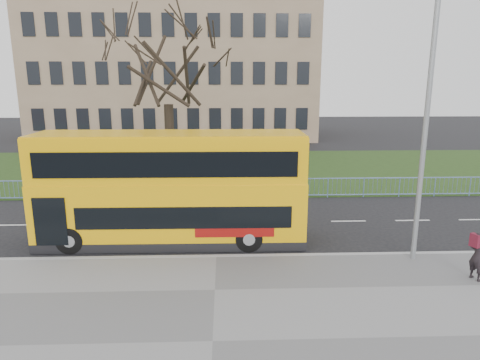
# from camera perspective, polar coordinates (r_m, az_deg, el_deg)

# --- Properties ---
(ground) EXTENTS (120.00, 120.00, 0.00)m
(ground) POSITION_cam_1_polar(r_m,az_deg,el_deg) (17.22, -3.08, -8.39)
(ground) COLOR black
(ground) RESTS_ON ground
(pavement) EXTENTS (80.00, 10.50, 0.12)m
(pavement) POSITION_cam_1_polar(r_m,az_deg,el_deg) (11.19, -3.67, -20.90)
(pavement) COLOR slate
(pavement) RESTS_ON ground
(kerb) EXTENTS (80.00, 0.20, 0.14)m
(kerb) POSITION_cam_1_polar(r_m,az_deg,el_deg) (15.76, -3.17, -10.23)
(kerb) COLOR #979799
(kerb) RESTS_ON ground
(grass_verge) EXTENTS (80.00, 15.40, 0.08)m
(grass_verge) POSITION_cam_1_polar(r_m,az_deg,el_deg) (30.96, -2.66, 1.44)
(grass_verge) COLOR #213814
(grass_verge) RESTS_ON ground
(guard_railing) EXTENTS (40.00, 0.12, 1.10)m
(guard_railing) POSITION_cam_1_polar(r_m,az_deg,el_deg) (23.34, -2.84, -1.17)
(guard_railing) COLOR #7190CA
(guard_railing) RESTS_ON ground
(bare_tree) EXTENTS (8.07, 8.07, 11.53)m
(bare_tree) POSITION_cam_1_polar(r_m,az_deg,el_deg) (26.23, -9.59, 11.94)
(bare_tree) COLOR black
(bare_tree) RESTS_ON grass_verge
(civic_building) EXTENTS (30.00, 15.00, 14.00)m
(civic_building) POSITION_cam_1_polar(r_m,az_deg,el_deg) (51.30, -8.29, 13.79)
(civic_building) COLOR #8B7058
(civic_building) RESTS_ON ground
(yellow_bus) EXTENTS (10.33, 2.57, 4.32)m
(yellow_bus) POSITION_cam_1_polar(r_m,az_deg,el_deg) (16.87, -9.17, -0.74)
(yellow_bus) COLOR #FBB50A
(yellow_bus) RESTS_ON ground
(pedestrian) EXTENTS (0.57, 0.68, 1.59)m
(pedestrian) POSITION_cam_1_polar(r_m,az_deg,el_deg) (15.63, 29.13, -8.84)
(pedestrian) COLOR black
(pedestrian) RESTS_ON pavement
(street_lamp) EXTENTS (1.89, 0.49, 8.97)m
(street_lamp) POSITION_cam_1_polar(r_m,az_deg,el_deg) (15.56, 23.18, 7.38)
(street_lamp) COLOR gray
(street_lamp) RESTS_ON pavement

